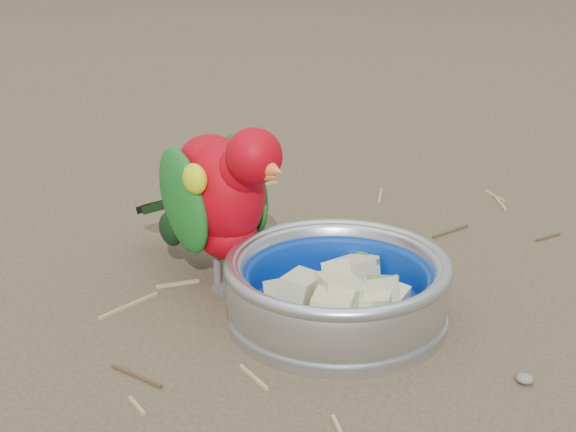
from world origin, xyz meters
The scene contains 6 objects.
ground centered at (0.00, 0.00, 0.00)m, with size 60.00×60.00×0.00m, color brown.
food_bowl centered at (-0.01, 0.06, 0.01)m, with size 0.20×0.20×0.02m, color #B2B2BA.
bowl_wall centered at (-0.01, 0.06, 0.04)m, with size 0.20×0.20×0.04m, color #B2B2BA, non-canonical shape.
fruit_wedges centered at (-0.01, 0.06, 0.03)m, with size 0.12×0.12×0.03m, color #C8C190, non-canonical shape.
lory_parrot centered at (-0.14, 0.08, 0.08)m, with size 0.10×0.20×0.16m, color #A9010E, non-canonical shape.
ground_debris centered at (0.02, 0.00, 0.00)m, with size 0.90×0.80×0.01m, color #9E8956, non-canonical shape.
Camera 1 is at (0.28, -0.59, 0.38)m, focal length 55.00 mm.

